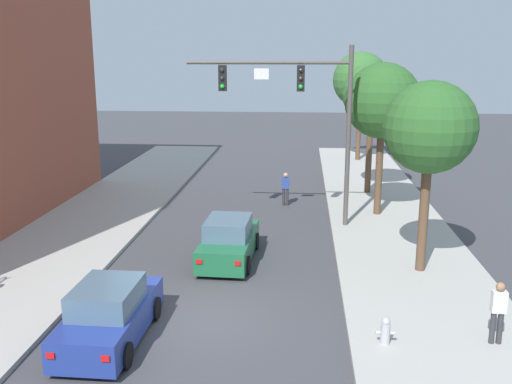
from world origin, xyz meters
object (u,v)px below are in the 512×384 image
traffic_signal_mast (302,102)px  street_tree_nearest (430,129)px  fire_hydrant (385,331)px  street_tree_third (372,95)px  pedestrian_sidewalk_right_walker (498,310)px  pedestrian_crossing_road (286,187)px  street_tree_farthest (361,80)px  car_following_blue (110,315)px  street_tree_second (382,101)px  car_lead_green (229,241)px

traffic_signal_mast → street_tree_nearest: size_ratio=1.18×
fire_hydrant → street_tree_third: street_tree_third is taller
pedestrian_sidewalk_right_walker → street_tree_nearest: (-0.90, 5.05, 3.90)m
fire_hydrant → street_tree_nearest: (1.89, 5.31, 4.46)m
pedestrian_sidewalk_right_walker → fire_hydrant: 2.85m
pedestrian_crossing_road → street_tree_farthest: size_ratio=0.22×
traffic_signal_mast → car_following_blue: 12.51m
car_following_blue → street_tree_nearest: size_ratio=0.67×
fire_hydrant → pedestrian_crossing_road: bearing=101.9°
fire_hydrant → street_tree_second: bearing=84.0°
car_lead_green → street_tree_second: bearing=45.9°
street_tree_nearest → street_tree_third: street_tree_third is taller
car_lead_green → street_tree_farthest: (6.42, 20.31, 4.87)m
pedestrian_sidewalk_right_walker → street_tree_nearest: bearing=100.1°
car_lead_green → car_following_blue: same height
car_following_blue → street_tree_farthest: 28.34m
street_tree_second → street_tree_third: street_tree_second is taller
car_following_blue → pedestrian_sidewalk_right_walker: (9.84, 0.38, 0.34)m
car_lead_green → fire_hydrant: 7.74m
car_lead_green → fire_hydrant: bearing=-52.1°
car_following_blue → pedestrian_crossing_road: bearing=73.9°
traffic_signal_mast → street_tree_nearest: (4.10, -5.14, -0.39)m
car_lead_green → pedestrian_crossing_road: size_ratio=2.62×
street_tree_third → street_tree_farthest: (0.35, 9.77, 0.31)m
street_tree_nearest → car_following_blue: bearing=-148.8°
traffic_signal_mast → street_tree_second: traffic_signal_mast is taller
pedestrian_sidewalk_right_walker → street_tree_third: street_tree_third is taller
street_tree_farthest → street_tree_nearest: bearing=-89.4°
pedestrian_crossing_road → fire_hydrant: bearing=-78.1°
car_lead_green → fire_hydrant: (4.75, -6.10, -0.22)m
pedestrian_crossing_road → fire_hydrant: (2.96, -14.08, -0.41)m
pedestrian_sidewalk_right_walker → street_tree_second: bearing=97.0°
car_following_blue → pedestrian_sidewalk_right_walker: pedestrian_sidewalk_right_walker is taller
pedestrian_crossing_road → pedestrian_sidewalk_right_walker: (5.75, -13.82, 0.15)m
car_following_blue → street_tree_nearest: street_tree_nearest is taller
car_lead_green → street_tree_nearest: (6.64, -0.79, 4.24)m
street_tree_nearest → street_tree_second: street_tree_second is taller
traffic_signal_mast → pedestrian_sidewalk_right_walker: 12.13m
car_following_blue → street_tree_farthest: (8.72, 26.52, 4.87)m
street_tree_third → pedestrian_crossing_road: bearing=-149.0°
fire_hydrant → street_tree_farthest: street_tree_farthest is taller
car_lead_green → pedestrian_sidewalk_right_walker: pedestrian_sidewalk_right_walker is taller
street_tree_nearest → street_tree_third: 11.36m
pedestrian_sidewalk_right_walker → traffic_signal_mast: bearing=116.1°
traffic_signal_mast → street_tree_farthest: (3.87, 15.96, 0.23)m
pedestrian_crossing_road → pedestrian_sidewalk_right_walker: bearing=-67.4°
street_tree_third → pedestrian_sidewalk_right_walker: bearing=-84.9°
street_tree_nearest → traffic_signal_mast: bearing=128.5°
traffic_signal_mast → street_tree_nearest: traffic_signal_mast is taller
traffic_signal_mast → pedestrian_sidewalk_right_walker: traffic_signal_mast is taller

